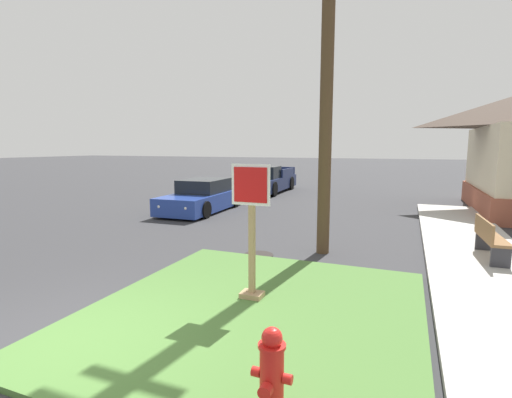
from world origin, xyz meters
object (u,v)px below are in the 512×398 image
manhole_cover (258,255)px  parked_sedan_blue (203,197)px  pickup_truck_navy (267,181)px  street_bench (489,237)px  stop_sign (252,236)px  utility_pole (328,42)px  fire_hydrant (272,376)px

manhole_cover → parked_sedan_blue: (-4.31, 4.94, 0.53)m
pickup_truck_navy → manhole_cover: bearing=-70.7°
parked_sedan_blue → street_bench: parked_sedan_blue is taller
stop_sign → utility_pole: size_ratio=0.23×
fire_hydrant → pickup_truck_navy: (-6.19, 16.67, 0.13)m
pickup_truck_navy → utility_pole: (5.43, -10.85, 4.23)m
stop_sign → parked_sedan_blue: bearing=124.8°
street_bench → utility_pole: 5.55m
parked_sedan_blue → pickup_truck_navy: pickup_truck_navy is taller
fire_hydrant → pickup_truck_navy: size_ratio=0.15×
stop_sign → street_bench: 5.58m
fire_hydrant → stop_sign: stop_sign is taller
fire_hydrant → stop_sign: (-1.23, 2.50, 0.62)m
parked_sedan_blue → fire_hydrant: bearing=-57.2°
parked_sedan_blue → pickup_truck_navy: 6.69m
pickup_truck_navy → stop_sign: bearing=-70.7°
stop_sign → utility_pole: 5.03m
parked_sedan_blue → manhole_cover: bearing=-48.9°
manhole_cover → stop_sign: bearing=-70.8°
stop_sign → pickup_truck_navy: (-4.96, 14.17, -0.49)m
fire_hydrant → street_bench: bearing=66.5°
stop_sign → pickup_truck_navy: size_ratio=0.39×
manhole_cover → street_bench: street_bench is taller
fire_hydrant → parked_sedan_blue: parked_sedan_blue is taller
fire_hydrant → street_bench: 6.93m
street_bench → utility_pole: size_ratio=0.17×
utility_pole → stop_sign: bearing=-98.0°
stop_sign → utility_pole: (0.47, 3.33, 3.74)m
street_bench → fire_hydrant: bearing=-113.5°
parked_sedan_blue → stop_sign: bearing=-55.2°
utility_pole → street_bench: bearing=8.5°
manhole_cover → parked_sedan_blue: 6.58m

